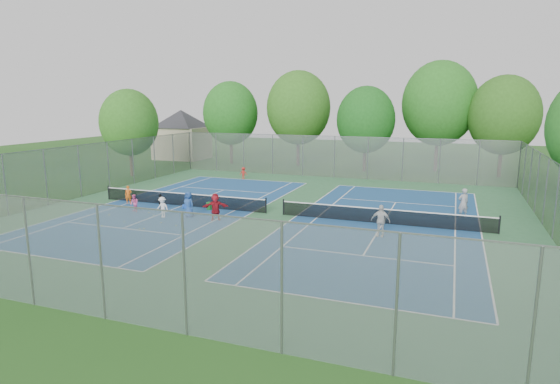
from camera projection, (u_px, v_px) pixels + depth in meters
The scene contains 40 objects.
ground at pixel (275, 214), 30.61m from camera, with size 120.00×120.00×0.00m, color #214F18.
court_pad at pixel (275, 214), 30.61m from camera, with size 32.00×32.00×0.01m, color #32693F.
court_left at pixel (182, 206), 33.01m from camera, with size 10.97×23.77×0.01m, color navy.
court_right at pixel (383, 224), 28.21m from camera, with size 10.97×23.77×0.01m, color navy.
net_left at pixel (182, 200), 32.93m from camera, with size 12.87×0.10×0.91m, color black.
net_right at pixel (383, 216), 28.12m from camera, with size 12.87×0.10×0.91m, color black.
fence_north at pixel (334, 157), 44.95m from camera, with size 32.00×0.10×4.00m, color gray.
fence_south at pixel (101, 263), 15.52m from camera, with size 32.00×0.10×4.00m, color gray.
fence_west at pixel (80, 171), 35.72m from camera, with size 32.00×0.10×4.00m, color gray.
fence_east at pixel (556, 203), 24.74m from camera, with size 32.00×0.10×4.00m, color gray.
house at pixel (181, 126), 59.43m from camera, with size 11.03×11.03×7.30m.
tree_nw at pixel (231, 113), 54.53m from camera, with size 6.40×6.40×9.58m.
tree_nl at pixel (298, 108), 52.58m from camera, with size 7.20×7.20×10.69m.
tree_nc at pixel (366, 120), 48.21m from camera, with size 6.00×6.00×8.85m.
tree_nr at pixel (439, 104), 48.25m from camera, with size 7.60×7.60×11.42m.
tree_ne at pixel (504, 115), 44.56m from camera, with size 6.60×6.60×9.77m.
tree_side_w at pixel (129, 123), 45.33m from camera, with size 5.60×5.60×8.47m.
ball_crate at pixel (185, 206), 32.29m from camera, with size 0.31×0.31×0.26m, color blue.
ball_hopper at pixel (209, 206), 31.77m from camera, with size 0.27×0.27×0.54m, color #23812D.
student_a at pixel (128, 195), 33.60m from camera, with size 0.48×0.31×1.31m, color orange.
student_b at pixel (134, 203), 31.10m from camera, with size 0.58×0.45×1.19m, color pink.
student_c at pixel (162, 207), 29.55m from camera, with size 0.87×0.50×1.35m, color white.
student_d at pixel (160, 202), 31.67m from camera, with size 0.65×0.27×1.11m, color black.
student_e at pixel (189, 204), 29.65m from camera, with size 0.82×0.53×1.68m, color #264B8B.
student_f at pixel (215, 207), 28.87m from camera, with size 1.58×0.50×1.70m, color maroon.
child_far_baseline at pixel (243, 173), 44.30m from camera, with size 0.74×0.42×1.14m, color red.
instructor at pixel (463, 203), 29.54m from camera, with size 0.69×0.45×1.89m, color #949497.
teen_court_b at pixel (380, 221), 25.38m from camera, with size 1.04×0.44×1.78m, color beige.
tennis_ball_0 at pixel (102, 226), 27.53m from camera, with size 0.07×0.07×0.07m, color #C5F138.
tennis_ball_1 at pixel (154, 216), 30.08m from camera, with size 0.07×0.07×0.07m, color #C0D130.
tennis_ball_2 at pixel (149, 213), 30.89m from camera, with size 0.07×0.07×0.07m, color #A5C22D.
tennis_ball_3 at pixel (140, 229), 26.87m from camera, with size 0.07×0.07×0.07m, color #BECD2F.
tennis_ball_4 at pixel (176, 226), 27.63m from camera, with size 0.07×0.07×0.07m, color #B2D932.
tennis_ball_5 at pixel (144, 229), 26.97m from camera, with size 0.07×0.07×0.07m, color #D1DD33.
tennis_ball_6 at pixel (124, 222), 28.50m from camera, with size 0.07×0.07×0.07m, color #B2D331.
tennis_ball_7 at pixel (163, 210), 31.62m from camera, with size 0.07×0.07×0.07m, color yellow.
tennis_ball_8 at pixel (81, 221), 28.84m from camera, with size 0.07×0.07×0.07m, color gold.
tennis_ball_9 at pixel (161, 223), 28.28m from camera, with size 0.07×0.07×0.07m, color yellow.
tennis_ball_10 at pixel (185, 230), 26.69m from camera, with size 0.07×0.07×0.07m, color #B7DE33.
tennis_ball_11 at pixel (109, 215), 30.23m from camera, with size 0.07×0.07×0.07m, color #EFF238.
Camera 1 is at (10.74, -27.77, 7.27)m, focal length 30.00 mm.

